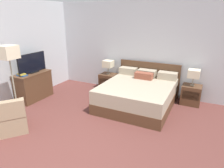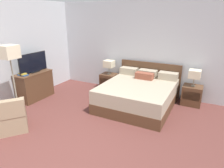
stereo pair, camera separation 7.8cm
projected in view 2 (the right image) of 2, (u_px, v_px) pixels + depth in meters
ground_plane at (61, 163)px, 3.32m from camera, size 11.26×11.26×0.00m
wall_back at (141, 48)px, 6.05m from camera, size 6.82×0.06×2.77m
wall_left at (15, 52)px, 5.42m from camera, size 0.06×5.55×2.77m
bed at (138, 94)px, 5.37m from camera, size 1.85×2.04×1.01m
nightstand_left at (109, 82)px, 6.56m from camera, size 0.51×0.44×0.53m
nightstand_right at (192, 95)px, 5.45m from camera, size 0.51×0.44×0.53m
table_lamp_left at (109, 64)px, 6.36m from camera, size 0.30×0.30×0.44m
table_lamp_right at (195, 74)px, 5.25m from camera, size 0.30×0.30×0.44m
dresser at (35, 85)px, 5.81m from camera, size 0.50×1.05×0.79m
tv at (33, 63)px, 5.64m from camera, size 0.18×0.94×0.55m
book_red_cover at (23, 75)px, 5.40m from camera, size 0.26×0.17×0.03m
book_blue_cover at (23, 74)px, 5.40m from camera, size 0.25×0.20×0.03m
armchair_by_window at (9, 118)px, 4.21m from camera, size 0.96×0.96×0.76m
floor_lamp at (10, 56)px, 4.54m from camera, size 0.36×0.36×1.70m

